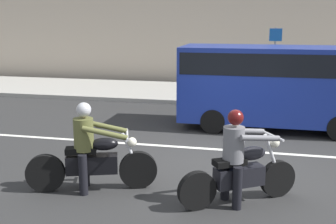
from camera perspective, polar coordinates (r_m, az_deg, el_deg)
The scene contains 7 objects.
ground_plane at distance 8.87m, azimuth 6.83°, elevation -6.87°, with size 80.00×80.00×0.00m, color #292929.
sidewalk_slab at distance 16.60m, azimuth 9.79°, elevation 2.43°, with size 40.00×4.40×0.14m, color #99968E.
lane_marking_stripe at distance 9.68m, azimuth 13.05°, elevation -5.41°, with size 18.00×0.14×0.01m, color silver.
motorcycle_with_rider_olive at distance 7.39m, azimuth -10.44°, elevation -5.76°, with size 2.18×0.96×1.57m.
motorcycle_with_rider_gray at distance 6.86m, azimuth 9.60°, elevation -7.16°, with size 1.83×1.25×1.56m.
parked_van_cobalt_blue at distance 11.62m, azimuth 14.45°, elevation 4.04°, with size 5.05×1.96×2.22m.
street_sign_post at distance 15.56m, azimuth 14.31°, elevation 7.46°, with size 0.44×0.08×2.50m.
Camera 1 is at (0.82, -8.33, 2.94)m, focal length 44.76 mm.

